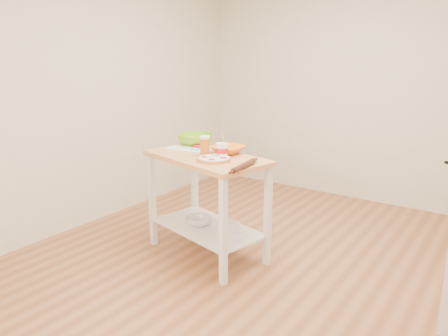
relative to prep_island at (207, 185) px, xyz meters
name	(u,v)px	position (x,y,z in m)	size (l,w,h in m)	color
room_shell	(264,106)	(0.52, 0.04, 0.71)	(4.04, 4.54, 2.74)	#A3653C
prep_island	(207,185)	(0.00, 0.00, 0.00)	(1.17, 0.81, 0.90)	tan
pizza	(214,159)	(0.15, -0.10, 0.27)	(0.27, 0.27, 0.04)	tan
cutting_board	(193,148)	(-0.28, 0.16, 0.26)	(0.44, 0.35, 0.04)	white
spatula	(199,149)	(-0.16, 0.10, 0.27)	(0.14, 0.10, 0.01)	#38DBB4
knife	(202,142)	(-0.33, 0.37, 0.27)	(0.26, 0.10, 0.01)	silver
orange_bowl	(228,150)	(0.10, 0.18, 0.29)	(0.27, 0.27, 0.07)	orange
green_bowl	(195,140)	(-0.35, 0.29, 0.31)	(0.33, 0.33, 0.10)	#6AB514
beer_pint	(205,146)	(-0.01, -0.01, 0.34)	(0.09, 0.09, 0.17)	orange
yogurt_tub	(222,150)	(0.14, 0.02, 0.32)	(0.10, 0.10, 0.21)	white
rolling_pin	(244,166)	(0.48, -0.17, 0.28)	(0.04, 0.04, 0.36)	#532412
shelf_glass_bowl	(199,221)	(-0.09, -0.01, -0.35)	(0.23, 0.23, 0.07)	silver
shelf_bin	(229,228)	(0.26, -0.04, -0.32)	(0.12, 0.12, 0.12)	white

